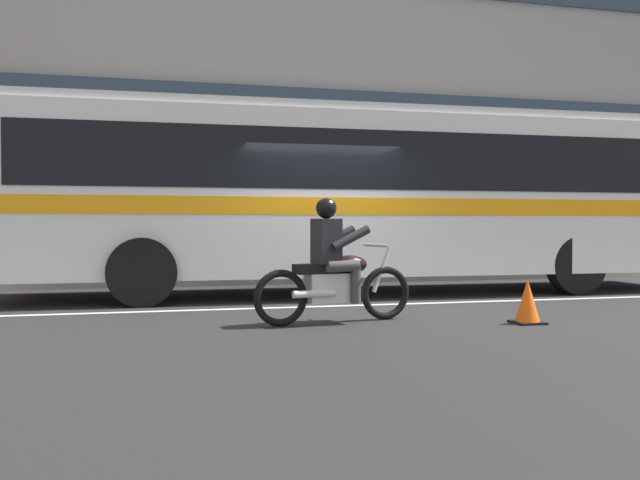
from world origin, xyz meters
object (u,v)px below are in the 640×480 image
(transit_bus, at_px, (368,189))
(fire_hydrant, at_px, (473,256))
(motorcycle_with_rider, at_px, (334,271))
(traffic_cone, at_px, (528,303))

(transit_bus, distance_m, fire_hydrant, 4.52)
(motorcycle_with_rider, distance_m, traffic_cone, 2.44)
(fire_hydrant, bearing_deg, motorcycle_with_rider, -129.29)
(motorcycle_with_rider, bearing_deg, traffic_cone, -15.02)
(motorcycle_with_rider, xyz_separation_m, traffic_cone, (2.33, -0.62, -0.40))
(transit_bus, bearing_deg, traffic_cone, -79.29)
(motorcycle_with_rider, relative_size, traffic_cone, 3.86)
(transit_bus, height_order, traffic_cone, transit_bus)
(motorcycle_with_rider, xyz_separation_m, fire_hydrant, (4.97, 6.08, -0.14))
(motorcycle_with_rider, height_order, traffic_cone, motorcycle_with_rider)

